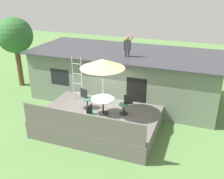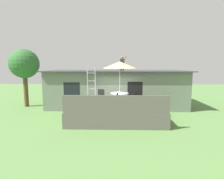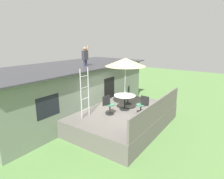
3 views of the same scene
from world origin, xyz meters
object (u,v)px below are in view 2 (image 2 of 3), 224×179
object	(u,v)px
patio_umbrella	(120,65)
person_figure	(122,62)
patio_table	(120,96)
step_ladder	(91,85)
patio_chair_near	(118,101)
backyard_tree	(24,64)
patio_chair_right	(135,97)
patio_chair_left	(103,97)

from	to	relation	value
patio_umbrella	person_figure	bearing A→B (deg)	85.25
patio_table	step_ladder	xyz separation A→B (m)	(-1.76, 0.99, 0.51)
patio_chair_near	backyard_tree	world-z (taller)	backyard_tree
step_ladder	patio_chair_right	size ratio (longest dim) A/B	2.39
patio_chair_near	backyard_tree	bearing A→B (deg)	65.68
person_figure	patio_chair_right	size ratio (longest dim) A/B	1.21
patio_chair_near	backyard_tree	xyz separation A→B (m)	(-6.95, 4.16, 1.94)
person_figure	patio_chair_right	bearing A→B (deg)	-73.58
step_ladder	patio_table	bearing A→B (deg)	-29.36
patio_umbrella	person_figure	distance (m)	2.74
patio_chair_near	person_figure	bearing A→B (deg)	1.33
patio_umbrella	patio_chair_left	bearing A→B (deg)	163.86
patio_umbrella	patio_chair_right	world-z (taller)	patio_umbrella
patio_umbrella	patio_chair_left	size ratio (longest dim) A/B	2.76
patio_chair_right	backyard_tree	size ratio (longest dim) A/B	0.21
patio_table	backyard_tree	distance (m)	7.95
step_ladder	patio_chair_left	bearing A→B (deg)	-41.88
patio_table	backyard_tree	xyz separation A→B (m)	(-7.07, 3.16, 1.81)
step_ladder	person_figure	distance (m)	3.01
person_figure	backyard_tree	world-z (taller)	backyard_tree
step_ladder	backyard_tree	bearing A→B (deg)	157.78
patio_chair_right	patio_chair_near	size ratio (longest dim) A/B	1.00
patio_chair_right	backyard_tree	xyz separation A→B (m)	(-8.00, 2.81, 1.94)
step_ladder	patio_chair_near	xyz separation A→B (m)	(1.64, -1.99, -0.64)
person_figure	patio_chair_near	bearing A→B (deg)	-95.24
patio_umbrella	patio_chair_left	xyz separation A→B (m)	(-0.97, 0.28, -1.89)
step_ladder	person_figure	size ratio (longest dim) A/B	1.98
patio_table	patio_umbrella	distance (m)	1.76
patio_chair_left	patio_chair_right	bearing A→B (deg)	18.04
person_figure	patio_chair_right	world-z (taller)	person_figure
step_ladder	patio_chair_right	bearing A→B (deg)	-13.52
patio_chair_left	patio_chair_right	distance (m)	1.90
patio_table	patio_umbrella	size ratio (longest dim) A/B	0.41
patio_umbrella	person_figure	xyz separation A→B (m)	(0.23, 2.73, 0.20)
patio_chair_left	patio_chair_near	size ratio (longest dim) A/B	1.00
patio_table	patio_chair_left	xyz separation A→B (m)	(-0.97, 0.28, -0.13)
patio_table	step_ladder	distance (m)	2.08
patio_chair_near	step_ladder	bearing A→B (deg)	46.12
patio_table	backyard_tree	world-z (taller)	backyard_tree
person_figure	backyard_tree	xyz separation A→B (m)	(-7.29, 0.43, -0.15)
patio_umbrella	step_ladder	distance (m)	2.37
patio_umbrella	person_figure	world-z (taller)	person_figure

